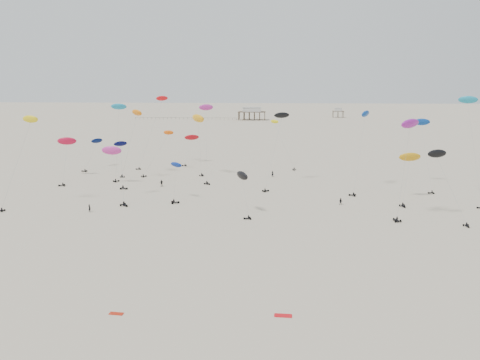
# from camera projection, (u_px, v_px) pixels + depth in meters

# --- Properties ---
(ground_plane) EXTENTS (900.00, 900.00, 0.00)m
(ground_plane) POSITION_uv_depth(u_px,v_px,m) (258.00, 145.00, 215.87)
(ground_plane) COLOR #C4B49B
(pavilion_main) EXTENTS (21.00, 13.00, 9.80)m
(pavilion_main) POSITION_uv_depth(u_px,v_px,m) (252.00, 114.00, 362.15)
(pavilion_main) COLOR brown
(pavilion_main) RESTS_ON ground
(pavilion_small) EXTENTS (9.00, 7.00, 8.00)m
(pavilion_small) POSITION_uv_depth(u_px,v_px,m) (338.00, 113.00, 386.58)
(pavilion_small) COLOR brown
(pavilion_small) RESTS_ON ground
(pier_fence) EXTENTS (80.20, 0.20, 1.50)m
(pier_fence) POSITION_uv_depth(u_px,v_px,m) (186.00, 118.00, 366.58)
(pier_fence) COLOR black
(pier_fence) RESTS_ON ground
(rig_0) EXTENTS (7.39, 9.62, 15.58)m
(rig_0) POSITION_uv_depth(u_px,v_px,m) (442.00, 165.00, 98.14)
(rig_0) COLOR black
(rig_0) RESTS_ON ground
(rig_1) EXTENTS (7.66, 15.58, 18.43)m
(rig_1) POSITION_uv_depth(u_px,v_px,m) (161.00, 145.00, 150.88)
(rig_1) COLOR black
(rig_1) RESTS_ON ground
(rig_2) EXTENTS (4.38, 8.70, 9.90)m
(rig_2) POSITION_uv_depth(u_px,v_px,m) (243.00, 182.00, 102.69)
(rig_2) COLOR black
(rig_2) RESTS_ON ground
(rig_3) EXTENTS (9.04, 12.65, 18.65)m
(rig_3) POSITION_uv_depth(u_px,v_px,m) (282.00, 139.00, 159.39)
(rig_3) COLOR black
(rig_3) RESTS_ON ground
(rig_4) EXTENTS (5.34, 15.05, 23.47)m
(rig_4) POSITION_uv_depth(u_px,v_px,m) (206.00, 126.00, 139.25)
(rig_4) COLOR black
(rig_4) RESTS_ON ground
(rig_5) EXTENTS (7.75, 17.19, 23.30)m
(rig_5) POSITION_uv_depth(u_px,v_px,m) (279.00, 128.00, 132.26)
(rig_5) COLOR black
(rig_5) RESTS_ON ground
(rig_6) EXTENTS (7.15, 12.22, 13.53)m
(rig_6) POSITION_uv_depth(u_px,v_px,m) (409.00, 163.00, 115.26)
(rig_6) COLOR black
(rig_6) RESTS_ON ground
(rig_7) EXTENTS (6.86, 13.37, 16.39)m
(rig_7) POSITION_uv_depth(u_px,v_px,m) (122.00, 170.00, 113.99)
(rig_7) COLOR black
(rig_7) RESTS_ON ground
(rig_8) EXTENTS (6.17, 7.41, 21.45)m
(rig_8) POSITION_uv_depth(u_px,v_px,m) (408.00, 141.00, 97.12)
(rig_8) COLOR black
(rig_8) RESTS_ON ground
(rig_9) EXTENTS (7.23, 14.62, 22.44)m
(rig_9) POSITION_uv_depth(u_px,v_px,m) (363.00, 129.00, 124.93)
(rig_9) COLOR black
(rig_9) RESTS_ON ground
(rig_10) EXTENTS (7.26, 10.43, 21.66)m
(rig_10) POSITION_uv_depth(u_px,v_px,m) (25.00, 136.00, 108.58)
(rig_10) COLOR black
(rig_10) RESTS_ON ground
(rig_11) EXTENTS (4.01, 8.16, 9.60)m
(rig_11) POSITION_uv_depth(u_px,v_px,m) (176.00, 178.00, 114.52)
(rig_11) COLOR black
(rig_11) RESTS_ON ground
(rig_12) EXTENTS (8.53, 17.37, 26.61)m
(rig_12) POSITION_uv_depth(u_px,v_px,m) (158.00, 110.00, 163.41)
(rig_12) COLOR black
(rig_12) RESTS_ON ground
(rig_13) EXTENTS (8.68, 17.51, 18.06)m
(rig_13) POSITION_uv_depth(u_px,v_px,m) (66.00, 145.00, 142.31)
(rig_13) COLOR black
(rig_13) RESTS_ON ground
(rig_14) EXTENTS (9.71, 9.71, 12.43)m
(rig_14) POSITION_uv_depth(u_px,v_px,m) (113.00, 155.00, 132.31)
(rig_14) COLOR black
(rig_14) RESTS_ON ground
(rig_15) EXTENTS (5.90, 6.50, 19.18)m
(rig_15) POSITION_uv_depth(u_px,v_px,m) (198.00, 123.00, 144.15)
(rig_15) COLOR black
(rig_15) RESTS_ON ground
(rig_16) EXTENTS (4.73, 6.00, 22.81)m
(rig_16) POSITION_uv_depth(u_px,v_px,m) (118.00, 120.00, 135.92)
(rig_16) COLOR black
(rig_16) RESTS_ON ground
(rig_17) EXTENTS (4.12, 13.07, 12.64)m
(rig_17) POSITION_uv_depth(u_px,v_px,m) (94.00, 147.00, 158.31)
(rig_17) COLOR black
(rig_17) RESTS_ON ground
(rig_18) EXTENTS (4.84, 14.58, 26.45)m
(rig_18) POSITION_uv_depth(u_px,v_px,m) (470.00, 114.00, 113.87)
(rig_18) COLOR black
(rig_18) RESTS_ON ground
(rig_19) EXTENTS (4.83, 15.74, 21.29)m
(rig_19) POSITION_uv_depth(u_px,v_px,m) (423.00, 131.00, 130.89)
(rig_19) COLOR black
(rig_19) RESTS_ON ground
(rig_20) EXTENTS (7.17, 10.63, 20.67)m
(rig_20) POSITION_uv_depth(u_px,v_px,m) (135.00, 122.00, 145.50)
(rig_20) COLOR black
(rig_20) RESTS_ON ground
(rig_21) EXTENTS (5.81, 11.22, 11.74)m
(rig_21) POSITION_uv_depth(u_px,v_px,m) (191.00, 140.00, 168.22)
(rig_21) COLOR black
(rig_21) RESTS_ON ground
(spectator_0) EXTENTS (0.89, 0.79, 2.04)m
(spectator_0) POSITION_uv_depth(u_px,v_px,m) (90.00, 212.00, 104.97)
(spectator_0) COLOR black
(spectator_0) RESTS_ON ground
(spectator_1) EXTENTS (1.06, 0.89, 1.89)m
(spectator_1) POSITION_uv_depth(u_px,v_px,m) (341.00, 205.00, 111.05)
(spectator_1) COLOR black
(spectator_1) RESTS_ON ground
(spectator_2) EXTENTS (1.43, 0.90, 2.28)m
(spectator_2) POSITION_uv_depth(u_px,v_px,m) (162.00, 187.00, 130.54)
(spectator_2) COLOR black
(spectator_2) RESTS_ON ground
(spectator_3) EXTENTS (1.00, 0.91, 2.28)m
(spectator_3) POSITION_uv_depth(u_px,v_px,m) (272.00, 177.00, 143.74)
(spectator_3) COLOR black
(spectator_3) RESTS_ON ground
(grounded_kite_a) EXTENTS (2.23, 0.99, 0.08)m
(grounded_kite_a) POSITION_uv_depth(u_px,v_px,m) (283.00, 316.00, 58.24)
(grounded_kite_a) COLOR red
(grounded_kite_a) RESTS_ON ground
(grounded_kite_b) EXTENTS (1.85, 0.85, 0.07)m
(grounded_kite_b) POSITION_uv_depth(u_px,v_px,m) (116.00, 314.00, 58.74)
(grounded_kite_b) COLOR #B81F0B
(grounded_kite_b) RESTS_ON ground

